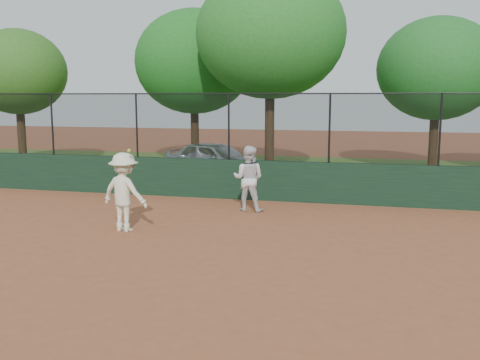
% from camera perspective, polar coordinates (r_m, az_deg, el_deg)
% --- Properties ---
extents(ground, '(80.00, 80.00, 0.00)m').
position_cam_1_polar(ground, '(10.70, -7.10, -7.98)').
color(ground, '#965030').
rests_on(ground, ground).
extents(back_wall, '(26.00, 0.20, 1.20)m').
position_cam_1_polar(back_wall, '(16.18, 0.52, 0.03)').
color(back_wall, '#17331F').
rests_on(back_wall, ground).
extents(grass_strip, '(36.00, 12.00, 0.01)m').
position_cam_1_polar(grass_strip, '(22.08, 4.17, 0.83)').
color(grass_strip, '#37561B').
rests_on(grass_strip, ground).
extents(parked_car, '(4.54, 3.15, 1.43)m').
position_cam_1_polar(parked_car, '(20.12, -2.59, 2.11)').
color(parked_car, silver).
rests_on(parked_car, ground).
extents(player_second, '(0.89, 0.70, 1.78)m').
position_cam_1_polar(player_second, '(14.51, 0.90, 0.15)').
color(player_second, silver).
rests_on(player_second, ground).
extents(player_main, '(1.30, 0.92, 1.94)m').
position_cam_1_polar(player_main, '(12.61, -12.22, -1.27)').
color(player_main, '#ECEBC8').
rests_on(player_main, ground).
extents(fence_assembly, '(26.00, 0.06, 2.00)m').
position_cam_1_polar(fence_assembly, '(16.01, 0.43, 5.82)').
color(fence_assembly, black).
rests_on(fence_assembly, back_wall).
extents(tree_0, '(4.11, 3.74, 5.89)m').
position_cam_1_polar(tree_0, '(24.64, -22.62, 10.56)').
color(tree_0, '#473019').
rests_on(tree_0, ground).
extents(tree_1, '(5.24, 4.76, 6.86)m').
position_cam_1_polar(tree_1, '(23.97, -4.94, 12.43)').
color(tree_1, '#3D2815').
rests_on(tree_1, ground).
extents(tree_2, '(5.57, 5.06, 7.80)m').
position_cam_1_polar(tree_2, '(20.46, 3.26, 15.31)').
color(tree_2, '#432D18').
rests_on(tree_2, ground).
extents(tree_3, '(4.66, 4.24, 6.18)m').
position_cam_1_polar(tree_3, '(22.72, 20.30, 11.04)').
color(tree_3, '#3D2814').
rests_on(tree_3, ground).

